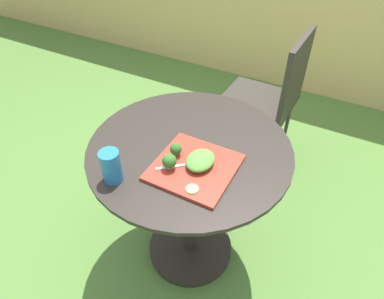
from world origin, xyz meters
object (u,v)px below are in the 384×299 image
fork (181,166)px  salad_plate (194,167)px  drinking_glass (111,168)px  patio_chair (273,93)px

fork → salad_plate: bearing=31.0°
drinking_glass → fork: size_ratio=0.98×
salad_plate → drinking_glass: (-0.23, -0.18, 0.05)m
patio_chair → fork: patio_chair is taller
salad_plate → patio_chair: bearing=88.9°
patio_chair → fork: size_ratio=6.98×
drinking_glass → fork: (0.19, 0.16, -0.04)m
drinking_glass → fork: drinking_glass is taller
salad_plate → drinking_glass: bearing=-141.8°
fork → drinking_glass: bearing=-140.4°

